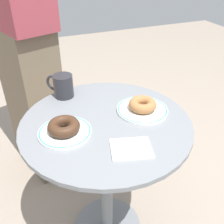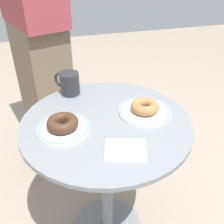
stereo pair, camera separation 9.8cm
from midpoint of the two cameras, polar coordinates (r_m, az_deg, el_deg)
name	(u,v)px [view 2 (the right image)]	position (r m, az deg, el deg)	size (l,w,h in m)	color
cafe_table	(107,162)	(1.16, 1.28, -11.14)	(0.68, 0.68, 0.71)	slate
plate_left	(64,128)	(0.97, -7.79, -3.74)	(0.20, 0.20, 0.01)	white
plate_right	(145,112)	(1.07, 9.84, -0.02)	(0.21, 0.21, 0.01)	white
donut_chocolate	(63,123)	(0.96, -8.01, -2.50)	(0.12, 0.12, 0.04)	#422819
donut_cinnamon	(145,106)	(1.06, 9.97, 1.14)	(0.12, 0.12, 0.04)	#A36B3D
paper_napkin	(125,150)	(0.88, 6.22, -8.45)	(0.14, 0.11, 0.01)	white
coffee_mug	(69,83)	(1.19, -7.13, 6.27)	(0.11, 0.11, 0.10)	#28282D
person_figure	(37,37)	(1.50, -14.40, 15.84)	(0.35, 0.49, 1.79)	brown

